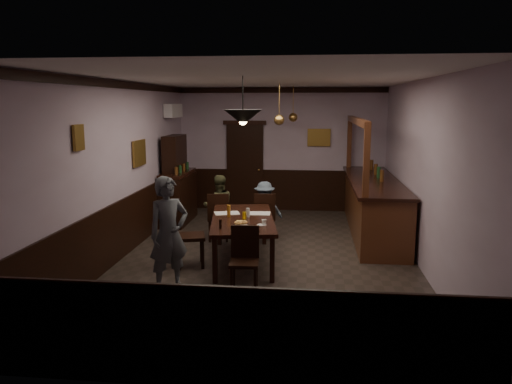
# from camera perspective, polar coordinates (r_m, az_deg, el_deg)

# --- Properties ---
(room) EXTENTS (5.01, 8.01, 3.01)m
(room) POSITION_cam_1_polar(r_m,az_deg,el_deg) (8.27, 1.24, 2.35)
(room) COLOR #2D2621
(room) RESTS_ON ground
(dining_table) EXTENTS (1.32, 2.33, 0.75)m
(dining_table) POSITION_cam_1_polar(r_m,az_deg,el_deg) (8.27, -1.53, -3.39)
(dining_table) COLOR black
(dining_table) RESTS_ON ground
(chair_far_left) EXTENTS (0.47, 0.47, 0.94)m
(chair_far_left) POSITION_cam_1_polar(r_m,az_deg,el_deg) (9.56, -4.33, -2.62)
(chair_far_left) COLOR black
(chair_far_left) RESTS_ON ground
(chair_far_right) EXTENTS (0.43, 0.43, 0.93)m
(chair_far_right) POSITION_cam_1_polar(r_m,az_deg,el_deg) (9.57, 1.02, -2.59)
(chair_far_right) COLOR black
(chair_far_right) RESTS_ON ground
(chair_near) EXTENTS (0.42, 0.42, 0.92)m
(chair_near) POSITION_cam_1_polar(r_m,az_deg,el_deg) (7.04, -1.31, -7.33)
(chair_near) COLOR black
(chair_near) RESTS_ON ground
(chair_side) EXTENTS (0.56, 0.56, 1.05)m
(chair_side) POSITION_cam_1_polar(r_m,az_deg,el_deg) (8.14, -8.14, -4.50)
(chair_side) COLOR black
(chair_side) RESTS_ON ground
(person_standing) EXTENTS (0.70, 0.69, 1.63)m
(person_standing) POSITION_cam_1_polar(r_m,az_deg,el_deg) (7.09, -9.94, -4.76)
(person_standing) COLOR #4E5259
(person_standing) RESTS_ON ground
(person_seated_left) EXTENTS (0.74, 0.66, 1.24)m
(person_seated_left) POSITION_cam_1_polar(r_m,az_deg,el_deg) (9.80, -4.29, -1.65)
(person_seated_left) COLOR #45462A
(person_seated_left) RESTS_ON ground
(person_seated_right) EXTENTS (0.80, 0.59, 1.11)m
(person_seated_right) POSITION_cam_1_polar(r_m,az_deg,el_deg) (9.83, 0.97, -2.00)
(person_seated_right) COLOR #4E5D6F
(person_seated_right) RESTS_ON ground
(newspaper_left) EXTENTS (0.49, 0.41, 0.01)m
(newspaper_left) POSITION_cam_1_polar(r_m,az_deg,el_deg) (8.58, -3.34, -2.43)
(newspaper_left) COLOR silver
(newspaper_left) RESTS_ON dining_table
(newspaper_right) EXTENTS (0.43, 0.32, 0.01)m
(newspaper_right) POSITION_cam_1_polar(r_m,az_deg,el_deg) (8.55, 0.23, -2.46)
(newspaper_right) COLOR silver
(newspaper_right) RESTS_ON dining_table
(napkin) EXTENTS (0.17, 0.17, 0.00)m
(napkin) POSITION_cam_1_polar(r_m,az_deg,el_deg) (7.99, -1.74, -3.37)
(napkin) COLOR #FEC95D
(napkin) RESTS_ON dining_table
(saucer) EXTENTS (0.15, 0.15, 0.01)m
(saucer) POSITION_cam_1_polar(r_m,az_deg,el_deg) (7.74, 0.65, -3.79)
(saucer) COLOR white
(saucer) RESTS_ON dining_table
(coffee_cup) EXTENTS (0.09, 0.09, 0.07)m
(coffee_cup) POSITION_cam_1_polar(r_m,az_deg,el_deg) (7.75, 0.93, -3.44)
(coffee_cup) COLOR white
(coffee_cup) RESTS_ON saucer
(pastry_plate) EXTENTS (0.22, 0.22, 0.01)m
(pastry_plate) POSITION_cam_1_polar(r_m,az_deg,el_deg) (7.69, -1.75, -3.88)
(pastry_plate) COLOR white
(pastry_plate) RESTS_ON dining_table
(pastry_ring_a) EXTENTS (0.13, 0.13, 0.04)m
(pastry_ring_a) POSITION_cam_1_polar(r_m,az_deg,el_deg) (7.76, -2.06, -3.54)
(pastry_ring_a) COLOR #C68C47
(pastry_ring_a) RESTS_ON pastry_plate
(pastry_ring_b) EXTENTS (0.13, 0.13, 0.04)m
(pastry_ring_b) POSITION_cam_1_polar(r_m,az_deg,el_deg) (7.78, -1.43, -3.50)
(pastry_ring_b) COLOR #C68C47
(pastry_ring_b) RESTS_ON pastry_plate
(soda_can) EXTENTS (0.07, 0.07, 0.12)m
(soda_can) POSITION_cam_1_polar(r_m,az_deg,el_deg) (8.14, -1.34, -2.71)
(soda_can) COLOR yellow
(soda_can) RESTS_ON dining_table
(beer_glass) EXTENTS (0.06, 0.06, 0.20)m
(beer_glass) POSITION_cam_1_polar(r_m,az_deg,el_deg) (8.30, -3.14, -2.18)
(beer_glass) COLOR #BF721E
(beer_glass) RESTS_ON dining_table
(water_glass) EXTENTS (0.06, 0.06, 0.15)m
(water_glass) POSITION_cam_1_polar(r_m,az_deg,el_deg) (8.29, -0.93, -2.37)
(water_glass) COLOR silver
(water_glass) RESTS_ON dining_table
(pepper_mill) EXTENTS (0.04, 0.04, 0.14)m
(pepper_mill) POSITION_cam_1_polar(r_m,az_deg,el_deg) (7.56, -4.08, -3.65)
(pepper_mill) COLOR black
(pepper_mill) RESTS_ON dining_table
(sideboard) EXTENTS (0.52, 1.46, 1.93)m
(sideboard) POSITION_cam_1_polar(r_m,az_deg,el_deg) (11.17, -8.99, 0.49)
(sideboard) COLOR black
(sideboard) RESTS_ON ground
(bar_counter) EXTENTS (0.97, 4.16, 2.33)m
(bar_counter) POSITION_cam_1_polar(r_m,az_deg,el_deg) (10.36, 13.24, -1.42)
(bar_counter) COLOR #472613
(bar_counter) RESTS_ON ground
(door_back) EXTENTS (0.90, 0.06, 2.10)m
(door_back) POSITION_cam_1_polar(r_m,az_deg,el_deg) (12.33, -1.27, 2.82)
(door_back) COLOR black
(door_back) RESTS_ON ground
(ac_unit) EXTENTS (0.20, 0.85, 0.30)m
(ac_unit) POSITION_cam_1_polar(r_m,az_deg,el_deg) (11.50, -9.44, 9.16)
(ac_unit) COLOR white
(ac_unit) RESTS_ON ground
(picture_left_small) EXTENTS (0.04, 0.28, 0.36)m
(picture_left_small) POSITION_cam_1_polar(r_m,az_deg,el_deg) (7.32, -19.62, 5.88)
(picture_left_small) COLOR olive
(picture_left_small) RESTS_ON ground
(picture_left_large) EXTENTS (0.04, 0.62, 0.48)m
(picture_left_large) POSITION_cam_1_polar(r_m,az_deg,el_deg) (9.56, -13.19, 4.35)
(picture_left_large) COLOR olive
(picture_left_large) RESTS_ON ground
(picture_back) EXTENTS (0.55, 0.04, 0.42)m
(picture_back) POSITION_cam_1_polar(r_m,az_deg,el_deg) (12.15, 7.21, 6.19)
(picture_back) COLOR olive
(picture_back) RESTS_ON ground
(pendant_iron) EXTENTS (0.56, 0.56, 0.69)m
(pendant_iron) POSITION_cam_1_polar(r_m,az_deg,el_deg) (7.25, -1.51, 8.53)
(pendant_iron) COLOR black
(pendant_iron) RESTS_ON ground
(pendant_brass_mid) EXTENTS (0.20, 0.20, 0.81)m
(pendant_brass_mid) POSITION_cam_1_polar(r_m,az_deg,el_deg) (9.67, 2.66, 8.22)
(pendant_brass_mid) COLOR #BF8C3F
(pendant_brass_mid) RESTS_ON ground
(pendant_brass_far) EXTENTS (0.20, 0.20, 0.81)m
(pendant_brass_far) POSITION_cam_1_polar(r_m,az_deg,el_deg) (11.37, 4.25, 8.49)
(pendant_brass_far) COLOR #BF8C3F
(pendant_brass_far) RESTS_ON ground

